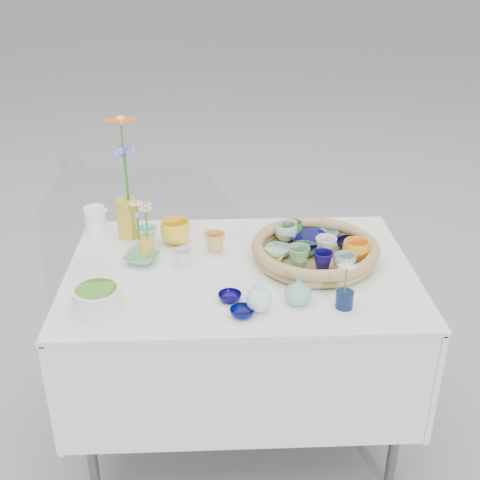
{
  "coord_description": "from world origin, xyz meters",
  "views": [
    {
      "loc": [
        -0.08,
        -1.91,
        1.84
      ],
      "look_at": [
        0.0,
        0.02,
        0.87
      ],
      "focal_mm": 45.0,
      "sensor_mm": 36.0,
      "label": 1
    }
  ],
  "objects_px": {
    "display_table": "(240,426)",
    "wicker_tray": "(315,251)",
    "tall_vase_yellow": "(128,218)",
    "bud_vase_seafoam": "(298,290)"
  },
  "relations": [
    {
      "from": "display_table",
      "to": "tall_vase_yellow",
      "type": "relative_size",
      "value": 7.88
    },
    {
      "from": "wicker_tray",
      "to": "tall_vase_yellow",
      "type": "bearing_deg",
      "value": 162.04
    },
    {
      "from": "display_table",
      "to": "wicker_tray",
      "type": "xyz_separation_m",
      "value": [
        0.28,
        0.05,
        0.8
      ]
    },
    {
      "from": "bud_vase_seafoam",
      "to": "tall_vase_yellow",
      "type": "bearing_deg",
      "value": 139.75
    },
    {
      "from": "display_table",
      "to": "bud_vase_seafoam",
      "type": "bearing_deg",
      "value": -53.22
    },
    {
      "from": "tall_vase_yellow",
      "to": "display_table",
      "type": "bearing_deg",
      "value": -32.84
    },
    {
      "from": "display_table",
      "to": "wicker_tray",
      "type": "bearing_deg",
      "value": 10.12
    },
    {
      "from": "display_table",
      "to": "wicker_tray",
      "type": "distance_m",
      "value": 0.85
    },
    {
      "from": "wicker_tray",
      "to": "tall_vase_yellow",
      "type": "xyz_separation_m",
      "value": [
        -0.72,
        0.23,
        0.04
      ]
    },
    {
      "from": "tall_vase_yellow",
      "to": "bud_vase_seafoam",
      "type": "bearing_deg",
      "value": -40.25
    }
  ]
}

